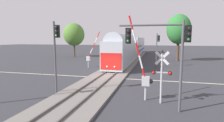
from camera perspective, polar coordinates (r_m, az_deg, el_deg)
ground_plane at (r=20.77m, az=-1.82°, el=-5.46°), size 220.00×220.00×0.00m
road_centre_stripe at (r=20.77m, az=-1.82°, el=-5.45°), size 44.00×0.20×0.01m
railway_track at (r=20.75m, az=-1.82°, el=-5.21°), size 4.40×80.00×0.32m
commuter_train at (r=41.74m, az=6.40°, el=4.70°), size 3.04×42.61×5.16m
crossing_gate_near at (r=13.20m, az=10.46°, el=-4.11°), size 1.88×0.40×6.23m
crossing_signal_mast at (r=12.68m, az=15.82°, el=-3.14°), size 1.36×0.44×3.81m
crossing_gate_far at (r=28.13m, az=-7.42°, el=1.69°), size 2.54×0.40×5.68m
traffic_signal_near_right at (r=11.22m, az=16.45°, el=5.35°), size 4.30×0.38×5.64m
traffic_signal_median at (r=14.90m, az=-17.73°, el=4.63°), size 0.53×0.38×5.94m
traffic_signal_far_side at (r=29.01m, az=14.56°, el=5.16°), size 0.53×0.38×5.44m
pine_left_background at (r=46.03m, az=-12.23°, el=8.38°), size 5.28×5.28×8.51m
oak_far_right at (r=38.86m, az=20.84°, el=9.57°), size 4.83×4.83×9.57m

